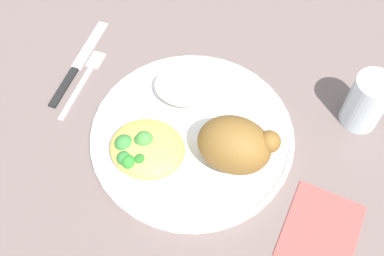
{
  "coord_description": "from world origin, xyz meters",
  "views": [
    {
      "loc": [
        0.12,
        -0.32,
        0.56
      ],
      "look_at": [
        0.0,
        0.0,
        0.03
      ],
      "focal_mm": 41.71,
      "sensor_mm": 36.0,
      "label": 1
    }
  ],
  "objects": [
    {
      "name": "fork",
      "position": [
        -0.2,
        0.04,
        0.0
      ],
      "size": [
        0.02,
        0.14,
        0.01
      ],
      "color": "silver",
      "rests_on": "ground_plane"
    },
    {
      "name": "napkin",
      "position": [
        0.21,
        -0.07,
        0.0
      ],
      "size": [
        0.1,
        0.12,
        0.0
      ],
      "primitive_type": "cube",
      "rotation": [
        0.0,
        0.0,
        -0.08
      ],
      "color": "#DB4C47",
      "rests_on": "ground_plane"
    },
    {
      "name": "ground_plane",
      "position": [
        0.0,
        0.0,
        0.0
      ],
      "size": [
        2.0,
        2.0,
        0.0
      ],
      "primitive_type": "plane",
      "color": "#6F5D5A"
    },
    {
      "name": "knife",
      "position": [
        -0.22,
        0.05,
        0.0
      ],
      "size": [
        0.02,
        0.19,
        0.01
      ],
      "color": "black",
      "rests_on": "ground_plane"
    },
    {
      "name": "roasted_chicken",
      "position": [
        0.07,
        -0.02,
        0.06
      ],
      "size": [
        0.11,
        0.08,
        0.08
      ],
      "color": "brown",
      "rests_on": "plate"
    },
    {
      "name": "rice_pile",
      "position": [
        -0.04,
        0.06,
        0.03
      ],
      "size": [
        0.09,
        0.07,
        0.03
      ],
      "primitive_type": "ellipsoid",
      "color": "silver",
      "rests_on": "plate"
    },
    {
      "name": "mac_cheese_with_broccoli",
      "position": [
        -0.05,
        -0.06,
        0.03
      ],
      "size": [
        0.1,
        0.09,
        0.04
      ],
      "color": "#EDC254",
      "rests_on": "plate"
    },
    {
      "name": "water_glass",
      "position": [
        0.22,
        0.12,
        0.04
      ],
      "size": [
        0.06,
        0.06,
        0.09
      ],
      "primitive_type": "cylinder",
      "color": "silver",
      "rests_on": "ground_plane"
    },
    {
      "name": "plate",
      "position": [
        0.0,
        0.0,
        0.01
      ],
      "size": [
        0.3,
        0.3,
        0.02
      ],
      "color": "white",
      "rests_on": "ground_plane"
    }
  ]
}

